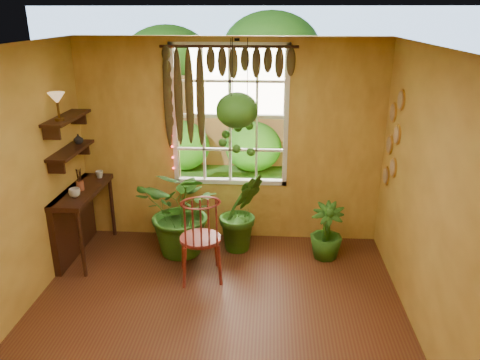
% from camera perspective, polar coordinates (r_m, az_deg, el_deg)
% --- Properties ---
extents(floor, '(4.50, 4.50, 0.00)m').
position_cam_1_polar(floor, '(4.78, -3.60, -18.87)').
color(floor, '#5A3119').
rests_on(floor, ground).
extents(ceiling, '(4.50, 4.50, 0.00)m').
position_cam_1_polar(ceiling, '(3.73, -4.53, 15.40)').
color(ceiling, silver).
rests_on(ceiling, wall_back).
extents(wall_back, '(4.00, 0.00, 4.00)m').
position_cam_1_polar(wall_back, '(6.18, -1.24, 4.56)').
color(wall_back, '#E3B94D').
rests_on(wall_back, floor).
extents(wall_right, '(0.00, 4.50, 4.50)m').
position_cam_1_polar(wall_right, '(4.29, 23.56, -4.31)').
color(wall_right, '#E3B94D').
rests_on(wall_right, floor).
extents(window, '(1.52, 0.10, 1.86)m').
position_cam_1_polar(window, '(6.13, -1.24, 7.79)').
color(window, white).
rests_on(window, wall_back).
extents(valance_vine, '(1.70, 0.12, 1.10)m').
position_cam_1_polar(valance_vine, '(5.92, -2.22, 13.01)').
color(valance_vine, '#32190D').
rests_on(valance_vine, window).
extents(string_lights, '(0.03, 0.03, 1.54)m').
position_cam_1_polar(string_lights, '(6.14, -8.47, 8.08)').
color(string_lights, '#FF2633').
rests_on(string_lights, window).
extents(wall_plates, '(0.04, 0.32, 1.10)m').
position_cam_1_polar(wall_plates, '(5.84, 18.12, 4.68)').
color(wall_plates, beige).
rests_on(wall_plates, wall_right).
extents(counter_ledge, '(0.40, 1.20, 0.90)m').
position_cam_1_polar(counter_ledge, '(6.31, -19.30, -3.97)').
color(counter_ledge, '#32190D').
rests_on(counter_ledge, floor).
extents(shelf_lower, '(0.25, 0.90, 0.04)m').
position_cam_1_polar(shelf_lower, '(6.02, -19.91, 3.42)').
color(shelf_lower, '#32190D').
rests_on(shelf_lower, wall_left).
extents(shelf_upper, '(0.25, 0.90, 0.04)m').
position_cam_1_polar(shelf_upper, '(5.93, -20.37, 7.12)').
color(shelf_upper, '#32190D').
rests_on(shelf_upper, wall_left).
extents(backyard, '(14.00, 10.00, 12.00)m').
position_cam_1_polar(backyard, '(10.70, 2.27, 10.78)').
color(backyard, '#26611B').
rests_on(backyard, ground).
extents(windsor_chair, '(0.57, 0.59, 1.28)m').
position_cam_1_polar(windsor_chair, '(5.52, -4.80, -8.50)').
color(windsor_chair, maroon).
rests_on(windsor_chair, floor).
extents(potted_plant_left, '(1.33, 1.24, 1.20)m').
position_cam_1_polar(potted_plant_left, '(5.99, -6.87, -3.72)').
color(potted_plant_left, '#215115').
rests_on(potted_plant_left, floor).
extents(potted_plant_mid, '(0.73, 0.67, 1.07)m').
position_cam_1_polar(potted_plant_mid, '(6.08, 0.20, -3.89)').
color(potted_plant_mid, '#215115').
rests_on(potted_plant_mid, floor).
extents(potted_plant_right, '(0.48, 0.48, 0.73)m').
position_cam_1_polar(potted_plant_right, '(6.04, 10.49, -6.16)').
color(potted_plant_right, '#215115').
rests_on(potted_plant_right, floor).
extents(hanging_basket, '(0.51, 0.51, 1.40)m').
position_cam_1_polar(hanging_basket, '(5.67, -0.35, 8.26)').
color(hanging_basket, black).
rests_on(hanging_basket, ceiling).
extents(cup_a, '(0.17, 0.17, 0.11)m').
position_cam_1_polar(cup_a, '(5.90, -19.52, -1.47)').
color(cup_a, silver).
rests_on(cup_a, counter_ledge).
extents(cup_b, '(0.13, 0.13, 0.09)m').
position_cam_1_polar(cup_b, '(6.47, -16.76, 0.66)').
color(cup_b, beige).
rests_on(cup_b, counter_ledge).
extents(brush_jar, '(0.09, 0.09, 0.35)m').
position_cam_1_polar(brush_jar, '(6.07, -18.98, 0.03)').
color(brush_jar, brown).
rests_on(brush_jar, counter_ledge).
extents(shelf_vase, '(0.13, 0.13, 0.12)m').
position_cam_1_polar(shelf_vase, '(6.21, -19.11, 4.76)').
color(shelf_vase, '#B2AD99').
rests_on(shelf_vase, shelf_lower).
extents(tiffany_lamp, '(0.19, 0.19, 0.32)m').
position_cam_1_polar(tiffany_lamp, '(5.68, -21.42, 9.07)').
color(tiffany_lamp, brown).
rests_on(tiffany_lamp, shelf_upper).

